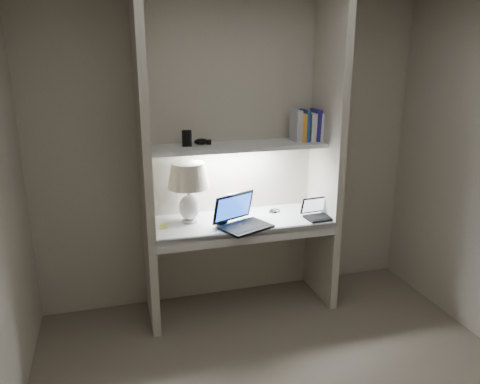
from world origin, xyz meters
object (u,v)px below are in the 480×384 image
object	(u,v)px
laptop_netbook	(318,213)
laptop_main	(241,219)
table_lamp	(189,183)
speaker	(235,203)
book_row	(307,126)

from	to	relation	value
laptop_netbook	laptop_main	bearing A→B (deg)	176.66
table_lamp	speaker	distance (m)	0.50
speaker	book_row	distance (m)	0.87
table_lamp	speaker	bearing A→B (deg)	18.45
laptop_netbook	speaker	bearing A→B (deg)	147.39
table_lamp	laptop_netbook	xyz separation A→B (m)	(1.03, -0.18, -0.29)
table_lamp	laptop_main	bearing A→B (deg)	-29.29
laptop_main	speaker	xyz separation A→B (m)	(0.04, 0.34, 0.02)
laptop_main	laptop_netbook	distance (m)	0.66
table_lamp	laptop_main	xyz separation A→B (m)	(0.36, -0.20, -0.27)
table_lamp	laptop_main	distance (m)	0.50
laptop_main	laptop_netbook	xyz separation A→B (m)	(0.66, 0.03, -0.02)
table_lamp	laptop_netbook	world-z (taller)	table_lamp
laptop_main	laptop_netbook	world-z (taller)	laptop_main
laptop_netbook	book_row	bearing A→B (deg)	93.72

